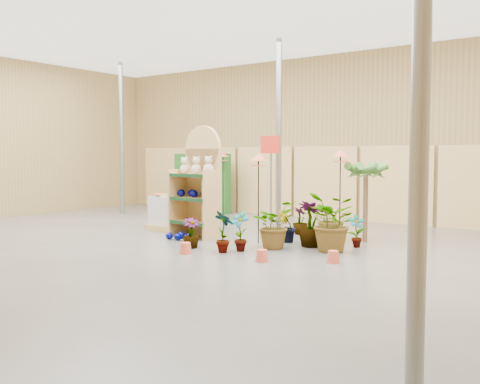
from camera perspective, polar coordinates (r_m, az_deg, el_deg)
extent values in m
cube|color=#53524D|center=(10.15, -6.37, -6.33)|extent=(15.00, 12.00, 0.10)
cube|color=white|center=(10.37, -6.58, 19.54)|extent=(15.00, 12.00, 0.10)
cube|color=olive|center=(15.04, 9.29, 5.79)|extent=(15.00, 0.10, 4.50)
cylinder|color=gray|center=(4.11, 18.73, 10.53)|extent=(0.14, 0.14, 4.50)
cylinder|color=gray|center=(16.38, -12.54, 5.59)|extent=(0.14, 0.14, 4.50)
cylinder|color=gray|center=(12.81, 4.17, 6.15)|extent=(0.14, 0.14, 4.50)
cube|color=tan|center=(18.43, -7.89, 1.58)|extent=(1.90, 0.06, 2.00)
cube|color=tan|center=(17.11, -3.04, 1.42)|extent=(1.90, 0.06, 2.00)
cube|color=tan|center=(15.94, 2.58, 1.24)|extent=(1.90, 0.06, 2.00)
cube|color=tan|center=(14.94, 9.01, 1.01)|extent=(1.90, 0.06, 2.00)
cube|color=tan|center=(14.15, 16.26, 0.73)|extent=(1.90, 0.06, 2.00)
cube|color=tan|center=(13.62, 24.22, 0.42)|extent=(1.90, 0.06, 2.00)
cube|color=tan|center=(11.63, -3.95, -0.05)|extent=(1.01, 0.17, 1.90)
cylinder|color=tan|center=(11.60, -3.98, 4.63)|extent=(1.01, 0.17, 1.00)
cube|color=tan|center=(11.47, -4.87, -3.19)|extent=(1.00, 0.63, 0.04)
cube|color=#0F3819|center=(11.26, -5.79, -3.33)|extent=(0.96, 0.11, 0.07)
cube|color=tan|center=(11.41, -4.88, -0.69)|extent=(1.00, 0.63, 0.04)
cube|color=#0F3819|center=(11.20, -5.81, -0.79)|extent=(0.96, 0.11, 0.07)
cube|color=tan|center=(11.38, -4.89, 1.83)|extent=(1.00, 0.63, 0.04)
cube|color=#0F3819|center=(11.17, -5.83, 1.78)|extent=(0.96, 0.11, 0.07)
cube|color=tan|center=(11.74, -6.65, -1.12)|extent=(0.09, 0.56, 1.45)
cube|color=tan|center=(11.12, -3.00, -1.38)|extent=(0.09, 0.56, 1.45)
sphere|color=beige|center=(11.65, -5.93, 2.46)|extent=(0.20, 0.20, 0.20)
sphere|color=beige|center=(11.65, -5.94, 3.28)|extent=(0.16, 0.16, 0.16)
sphere|color=beige|center=(11.43, -4.68, 2.47)|extent=(0.21, 0.21, 0.21)
sphere|color=beige|center=(11.43, -4.69, 3.33)|extent=(0.16, 0.16, 0.16)
sphere|color=beige|center=(11.22, -3.38, 2.47)|extent=(0.22, 0.22, 0.22)
sphere|color=beige|center=(11.21, -3.38, 3.39)|extent=(0.16, 0.16, 0.16)
sphere|color=#00055E|center=(11.62, -6.29, -0.10)|extent=(0.17, 0.17, 0.17)
sphere|color=#00055E|center=(11.61, -5.19, -0.10)|extent=(0.17, 0.17, 0.17)
sphere|color=#00055E|center=(11.39, -4.96, -0.18)|extent=(0.17, 0.17, 0.17)
sphere|color=#00055E|center=(11.38, -3.84, -0.18)|extent=(0.17, 0.17, 0.17)
sphere|color=#00055E|center=(11.16, -3.57, -0.26)|extent=(0.17, 0.17, 0.17)
sphere|color=#00055E|center=(11.27, -7.55, -4.67)|extent=(0.15, 0.15, 0.15)
sphere|color=#00055E|center=(11.37, -6.28, -4.58)|extent=(0.15, 0.15, 0.15)
sphere|color=#00055E|center=(11.11, -6.65, -4.79)|extent=(0.15, 0.15, 0.15)
sphere|color=#00055E|center=(11.21, -5.36, -4.70)|extent=(0.15, 0.15, 0.15)
sphere|color=#00055E|center=(10.95, -5.72, -4.91)|extent=(0.15, 0.15, 0.15)
cube|color=tan|center=(12.65, -6.77, -3.73)|extent=(1.14, 0.96, 0.14)
cube|color=silver|center=(12.60, -6.79, -1.93)|extent=(1.05, 0.86, 0.66)
cylinder|color=beige|center=(12.63, -8.02, -0.35)|extent=(0.38, 0.38, 0.04)
cylinder|color=beige|center=(12.47, -7.24, -0.40)|extent=(0.38, 0.38, 0.04)
cylinder|color=beige|center=(12.31, -6.44, -0.44)|extent=(0.38, 0.38, 0.04)
cylinder|color=beige|center=(12.84, -7.15, -0.27)|extent=(0.38, 0.38, 0.04)
cylinder|color=beige|center=(12.68, -6.37, -0.32)|extent=(0.38, 0.38, 0.04)
cube|color=#32333E|center=(14.51, -4.71, -2.02)|extent=(0.50, 0.50, 0.50)
cube|color=#32333E|center=(14.46, -4.72, -0.05)|extent=(0.50, 0.50, 0.50)
cube|color=#1D5C1E|center=(16.43, -4.07, 0.97)|extent=(2.00, 0.30, 1.80)
cylinder|color=gray|center=(12.34, 3.32, 0.90)|extent=(0.05, 0.05, 2.20)
cube|color=red|center=(12.29, 3.23, 5.08)|extent=(0.50, 0.03, 0.40)
cylinder|color=black|center=(10.70, 1.97, -1.33)|extent=(0.02, 0.02, 1.55)
cylinder|color=#DB553B|center=(10.65, 1.98, 2.83)|extent=(0.30, 0.30, 0.02)
cone|color=#DB553B|center=(10.65, 1.98, 3.74)|extent=(0.34, 0.34, 0.14)
cylinder|color=black|center=(10.78, 10.61, -1.13)|extent=(0.02, 0.02, 1.63)
cylinder|color=#DB553B|center=(10.74, 10.66, 3.21)|extent=(0.30, 0.30, 0.02)
cone|color=#DB553B|center=(10.74, 10.67, 4.12)|extent=(0.34, 0.34, 0.14)
cylinder|color=black|center=(15.42, -1.82, 0.41)|extent=(0.02, 0.02, 1.61)
cylinder|color=#DB553B|center=(15.39, -1.82, 3.40)|extent=(0.30, 0.30, 0.02)
cone|color=#DB553B|center=(15.39, -1.82, 4.03)|extent=(0.34, 0.34, 0.14)
cylinder|color=brown|center=(11.10, 13.23, -1.69)|extent=(0.10, 0.10, 1.37)
imported|color=#437D2C|center=(9.80, -0.02, -4.20)|extent=(0.41, 0.29, 0.74)
imported|color=#437D2C|center=(10.11, 3.61, -3.48)|extent=(0.77, 0.87, 0.91)
imported|color=#437D2C|center=(10.36, 7.59, -3.36)|extent=(0.52, 0.52, 0.89)
imported|color=#437D2C|center=(10.44, 12.29, -4.08)|extent=(0.40, 0.39, 0.63)
imported|color=#437D2C|center=(10.82, 4.97, -3.64)|extent=(0.47, 0.46, 0.66)
imported|color=#437D2C|center=(11.21, 9.82, -2.80)|extent=(1.08, 1.06, 0.90)
imported|color=#437D2C|center=(10.18, -5.24, -4.39)|extent=(0.44, 0.44, 0.57)
imported|color=#437D2C|center=(9.65, -1.78, -4.22)|extent=(0.46, 0.36, 0.77)
imported|color=#437D2C|center=(9.83, 9.84, -3.24)|extent=(1.21, 1.26, 1.08)
imported|color=#437D2C|center=(11.96, 6.45, -3.05)|extent=(0.43, 0.43, 0.61)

